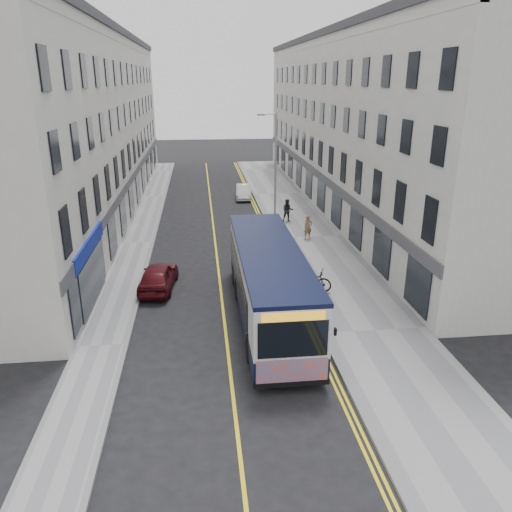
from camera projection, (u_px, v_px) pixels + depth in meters
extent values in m
plane|color=black|center=(225.00, 327.00, 21.44)|extent=(140.00, 140.00, 0.00)
cube|color=gray|center=(309.00, 237.00, 33.31)|extent=(4.50, 64.00, 0.12)
cube|color=gray|center=(137.00, 243.00, 32.12)|extent=(2.00, 64.00, 0.12)
cube|color=slate|center=(275.00, 238.00, 33.07)|extent=(0.18, 64.00, 0.13)
cube|color=slate|center=(153.00, 242.00, 32.23)|extent=(0.18, 64.00, 0.13)
cube|color=yellow|center=(215.00, 241.00, 32.67)|extent=(0.12, 64.00, 0.01)
cube|color=yellow|center=(269.00, 239.00, 33.05)|extent=(0.10, 64.00, 0.01)
cube|color=yellow|center=(272.00, 239.00, 33.07)|extent=(0.10, 64.00, 0.01)
cube|color=silver|center=(352.00, 125.00, 40.12)|extent=(6.00, 46.00, 13.00)
cube|color=silver|center=(90.00, 128.00, 37.95)|extent=(6.00, 46.00, 13.00)
cylinder|color=#9B9DA3|center=(275.00, 174.00, 33.65)|extent=(0.14, 0.14, 8.00)
cylinder|color=#9B9DA3|center=(269.00, 114.00, 32.28)|extent=(1.00, 0.08, 0.08)
cube|color=#9B9DA3|center=(261.00, 115.00, 32.25)|extent=(0.50, 0.18, 0.12)
cube|color=black|center=(269.00, 302.00, 21.87)|extent=(2.57, 11.32, 0.93)
cube|color=silver|center=(269.00, 273.00, 21.40)|extent=(2.57, 11.32, 1.85)
cube|color=black|center=(269.00, 250.00, 21.06)|extent=(2.59, 11.32, 0.16)
cube|color=black|center=(238.00, 273.00, 21.91)|extent=(0.04, 8.85, 1.18)
cube|color=black|center=(296.00, 271.00, 22.19)|extent=(0.04, 8.85, 1.18)
cube|color=black|center=(293.00, 340.00, 16.12)|extent=(2.32, 0.04, 1.29)
cube|color=#FF4615|center=(292.00, 373.00, 16.54)|extent=(2.42, 0.04, 0.98)
cube|color=orange|center=(294.00, 317.00, 15.84)|extent=(2.06, 0.04, 0.29)
cylinder|color=black|center=(250.00, 349.00, 18.67)|extent=(0.29, 1.03, 1.03)
cylinder|color=black|center=(311.00, 346.00, 18.92)|extent=(0.29, 1.03, 1.03)
cylinder|color=black|center=(238.00, 289.00, 23.97)|extent=(0.29, 1.03, 1.03)
cylinder|color=black|center=(286.00, 287.00, 24.22)|extent=(0.29, 1.03, 1.03)
cylinder|color=black|center=(235.00, 275.00, 25.70)|extent=(0.29, 1.03, 1.03)
cylinder|color=black|center=(280.00, 273.00, 25.95)|extent=(0.29, 1.03, 1.03)
imported|color=black|center=(310.00, 279.00, 24.68)|extent=(2.27, 1.57, 1.13)
imported|color=olive|center=(308.00, 227.00, 32.49)|extent=(0.67, 0.54, 1.60)
imported|color=#232227|center=(288.00, 211.00, 36.42)|extent=(0.87, 0.70, 1.68)
imported|color=silver|center=(244.00, 192.00, 44.09)|extent=(1.61, 3.79, 1.21)
imported|color=#4C0C12|center=(158.00, 276.00, 25.11)|extent=(2.04, 4.13, 1.36)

